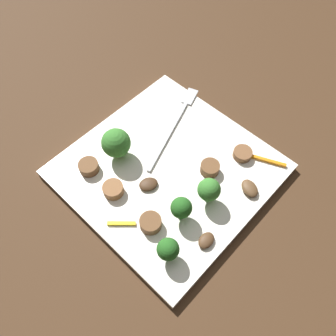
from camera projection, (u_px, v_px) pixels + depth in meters
ground_plane at (168, 173)px, 0.52m from camera, size 1.40×1.40×0.00m
plate at (168, 170)px, 0.52m from camera, size 0.28×0.28×0.01m
fork at (176, 121)px, 0.55m from camera, size 0.17×0.07×0.00m
broccoli_floret_0 at (209, 190)px, 0.46m from camera, size 0.03×0.03×0.05m
broccoli_floret_1 at (116, 143)px, 0.50m from camera, size 0.04×0.04×0.05m
broccoli_floret_2 at (168, 249)px, 0.42m from camera, size 0.03×0.03×0.04m
broccoli_floret_3 at (181, 208)px, 0.45m from camera, size 0.03×0.03×0.04m
sausage_slice_0 at (113, 189)px, 0.48m from camera, size 0.04×0.04×0.01m
sausage_slice_1 at (151, 223)px, 0.46m from camera, size 0.04×0.04×0.02m
sausage_slice_2 at (89, 167)px, 0.50m from camera, size 0.04×0.04×0.01m
sausage_slice_3 at (210, 168)px, 0.50m from camera, size 0.03×0.03×0.02m
sausage_slice_4 at (242, 154)px, 0.52m from camera, size 0.04×0.04×0.01m
mushroom_0 at (147, 183)px, 0.49m from camera, size 0.03×0.03×0.01m
mushroom_1 at (206, 240)px, 0.45m from camera, size 0.03×0.02×0.01m
mushroom_2 at (250, 188)px, 0.49m from camera, size 0.03×0.04×0.01m
pepper_strip_1 at (121, 223)px, 0.46m from camera, size 0.03×0.03×0.00m
pepper_strip_3 at (267, 161)px, 0.51m from camera, size 0.03×0.05×0.00m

